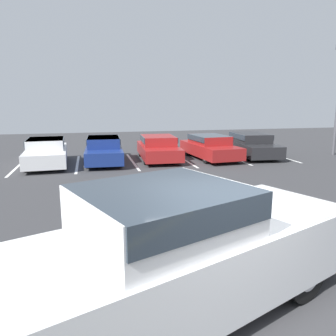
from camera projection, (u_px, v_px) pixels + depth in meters
stall_stripe_a at (18, 166)px, 15.38m from camera, size 0.12×4.82×0.01m
stall_stripe_b at (77, 164)px, 16.00m from camera, size 0.12×4.82×0.01m
stall_stripe_c at (133, 161)px, 16.63m from camera, size 0.12×4.82×0.01m
stall_stripe_d at (184, 159)px, 17.25m from camera, size 0.12×4.82×0.01m
stall_stripe_e at (231, 157)px, 17.87m from camera, size 0.12×4.82×0.01m
stall_stripe_f at (275, 155)px, 18.50m from camera, size 0.12×4.82×0.01m
pickup_truck at (181, 251)px, 4.55m from camera, size 6.09×3.97×1.90m
parked_sedan_a at (46, 151)px, 15.50m from camera, size 2.02×4.43×1.28m
parked_sedan_b at (104, 149)px, 16.33m from camera, size 1.90×4.54×1.26m
parked_sedan_c at (158, 147)px, 17.06m from camera, size 2.06×4.38×1.24m
parked_sedan_d at (210, 146)px, 17.44m from camera, size 2.11×4.53×1.24m
parked_sedan_e at (250, 144)px, 18.25m from camera, size 2.19×4.81×1.26m
wheel_stop_curb at (156, 151)px, 19.86m from camera, size 1.93×0.20×0.14m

